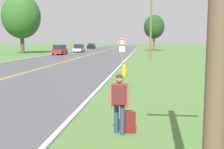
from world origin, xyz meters
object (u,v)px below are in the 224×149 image
object	(u,v)px
hitchhiker_person	(119,98)
car_black_sedan_mid_far	(91,46)
fire_hydrant	(124,70)
traffic_sign	(122,47)
tree_mid_treeline	(21,17)
car_silver_van_mid_near	(79,48)
suitcase	(128,122)
car_red_suv_approaching	(60,50)
tree_left_verge	(154,27)

from	to	relation	value
hitchhiker_person	car_black_sedan_mid_far	distance (m)	76.08
fire_hydrant	traffic_sign	distance (m)	2.06
fire_hydrant	car_black_sedan_mid_far	size ratio (longest dim) A/B	0.18
tree_mid_treeline	car_black_sedan_mid_far	bearing A→B (deg)	73.67
tree_mid_treeline	car_silver_van_mid_near	world-z (taller)	tree_mid_treeline
suitcase	traffic_sign	xyz separation A→B (m)	(-1.32, 14.14, 1.82)
hitchhiker_person	tree_mid_treeline	world-z (taller)	tree_mid_treeline
tree_mid_treeline	car_red_suv_approaching	distance (m)	11.62
tree_mid_treeline	car_black_sedan_mid_far	world-z (taller)	tree_mid_treeline
hitchhiker_person	suitcase	size ratio (longest dim) A/B	2.56
hitchhiker_person	tree_left_verge	size ratio (longest dim) A/B	0.20
fire_hydrant	car_black_sedan_mid_far	bearing A→B (deg)	103.04
fire_hydrant	traffic_sign	xyz separation A→B (m)	(-0.25, 1.12, 1.71)
tree_mid_treeline	car_silver_van_mid_near	xyz separation A→B (m)	(10.04, 6.19, -6.31)
suitcase	tree_mid_treeline	xyz separation A→B (m)	(-23.74, 45.63, 6.89)
tree_left_verge	car_red_suv_approaching	distance (m)	26.83
fire_hydrant	car_red_suv_approaching	size ratio (longest dim) A/B	0.19
car_red_suv_approaching	car_silver_van_mid_near	world-z (taller)	car_red_suv_approaching
hitchhiker_person	car_silver_van_mid_near	distance (m)	53.67
suitcase	fire_hydrant	xyz separation A→B (m)	(-1.07, 13.02, 0.12)
traffic_sign	tree_left_verge	xyz separation A→B (m)	(3.98, 47.16, 3.62)
hitchhiker_person	tree_left_verge	world-z (taller)	tree_left_verge
suitcase	tree_mid_treeline	world-z (taller)	tree_mid_treeline
fire_hydrant	tree_mid_treeline	world-z (taller)	tree_mid_treeline
suitcase	car_silver_van_mid_near	world-z (taller)	car_silver_van_mid_near
traffic_sign	fire_hydrant	bearing A→B (deg)	-77.48
tree_left_verge	car_red_suv_approaching	world-z (taller)	tree_left_verge
hitchhiker_person	car_black_sedan_mid_far	size ratio (longest dim) A/B	0.36
tree_left_verge	car_silver_van_mid_near	world-z (taller)	tree_left_verge
tree_left_verge	car_black_sedan_mid_far	bearing A→B (deg)	143.81
car_red_suv_approaching	car_black_sedan_mid_far	xyz separation A→B (m)	(-0.44, 32.89, -0.14)
fire_hydrant	tree_left_verge	world-z (taller)	tree_left_verge
suitcase	traffic_sign	distance (m)	14.32
tree_left_verge	car_red_suv_approaching	bearing A→B (deg)	-131.58
suitcase	car_red_suv_approaching	distance (m)	44.14
tree_mid_treeline	traffic_sign	bearing A→B (deg)	-54.55
tree_left_verge	tree_mid_treeline	xyz separation A→B (m)	(-26.41, -15.67, 1.45)
hitchhiker_person	tree_left_verge	bearing A→B (deg)	-1.60
fire_hydrant	traffic_sign	size ratio (longest dim) A/B	0.30
tree_left_verge	car_red_suv_approaching	xyz separation A→B (m)	(-17.52, -19.75, -4.82)
traffic_sign	tree_mid_treeline	xyz separation A→B (m)	(-22.42, 31.49, 5.07)
tree_mid_treeline	car_red_suv_approaching	bearing A→B (deg)	-24.63
traffic_sign	car_silver_van_mid_near	size ratio (longest dim) A/B	0.59
fire_hydrant	tree_mid_treeline	bearing A→B (deg)	124.81
fire_hydrant	tree_mid_treeline	distance (m)	40.29
car_silver_van_mid_near	traffic_sign	bearing A→B (deg)	-163.39
car_black_sedan_mid_far	suitcase	bearing A→B (deg)	-168.65
suitcase	tree_mid_treeline	size ratio (longest dim) A/B	0.06
tree_left_verge	tree_mid_treeline	bearing A→B (deg)	-149.31
hitchhiker_person	suitcase	world-z (taller)	hitchhiker_person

